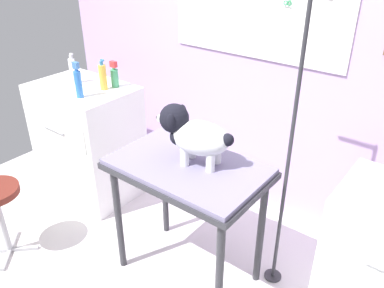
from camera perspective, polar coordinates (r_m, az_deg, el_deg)
The scene contains 9 objects.
rear_wall_panel at distance 2.87m, azimuth 10.84°, elevation 11.37°, with size 4.00×0.09×2.30m.
grooming_table at distance 2.27m, azimuth -0.62°, elevation -5.02°, with size 0.89×0.56×0.83m.
grooming_arm at distance 2.23m, azimuth 13.45°, elevation -3.29°, with size 0.30×0.11×1.78m.
dog at distance 2.14m, azimuth 0.10°, elevation 1.46°, with size 0.45×0.28×0.33m.
counter_left at distance 3.35m, azimuth -14.78°, elevation 0.57°, with size 0.80×0.58×0.93m.
spray_bottle_short at distance 3.22m, azimuth -16.89°, elevation 10.14°, with size 0.05×0.05×0.24m.
conditioner_bottle at distance 2.91m, azimuth -16.15°, elevation 8.57°, with size 0.05×0.05×0.26m.
shampoo_bottle at distance 3.06m, azimuth -11.15°, elevation 9.62°, with size 0.06×0.06×0.20m.
pump_bottle_white at distance 3.02m, azimuth -12.78°, elevation 9.46°, with size 0.06×0.06×0.23m.
Camera 1 is at (1.24, -1.17, 1.98)m, focal length 36.84 mm.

